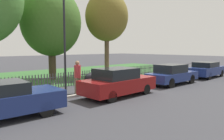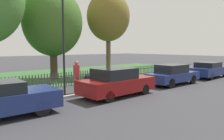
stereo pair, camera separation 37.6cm
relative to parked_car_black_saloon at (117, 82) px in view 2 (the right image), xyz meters
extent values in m
plane|color=#38383D|center=(2.39, 1.25, -0.74)|extent=(120.00, 120.00, 0.00)
cube|color=#B2ADA3|center=(2.39, 1.35, -0.68)|extent=(33.17, 0.20, 0.12)
cube|color=#33602D|center=(2.39, 10.12, -0.74)|extent=(33.17, 11.48, 0.01)
cube|color=#4C4C51|center=(2.39, 4.41, -0.48)|extent=(33.17, 0.03, 0.05)
cube|color=#4C4C51|center=(2.39, 4.41, -0.06)|extent=(33.17, 0.03, 0.05)
cube|color=#4C4C51|center=(-4.55, 4.38, -0.27)|extent=(0.06, 0.03, 0.96)
cube|color=#4C4C51|center=(-4.36, 4.38, -0.27)|extent=(0.06, 0.03, 0.96)
cube|color=#4C4C51|center=(-4.17, 4.38, -0.27)|extent=(0.06, 0.03, 0.96)
cube|color=#4C4C51|center=(-3.98, 4.38, -0.27)|extent=(0.06, 0.03, 0.96)
cube|color=#4C4C51|center=(-3.79, 4.38, -0.27)|extent=(0.06, 0.03, 0.96)
cube|color=#4C4C51|center=(-3.60, 4.38, -0.27)|extent=(0.06, 0.03, 0.96)
cube|color=#4C4C51|center=(-3.41, 4.38, -0.27)|extent=(0.06, 0.03, 0.96)
cube|color=#4C4C51|center=(-3.22, 4.38, -0.27)|extent=(0.06, 0.03, 0.96)
cube|color=#4C4C51|center=(-3.03, 4.38, -0.27)|extent=(0.06, 0.03, 0.96)
cube|color=#4C4C51|center=(-2.84, 4.38, -0.27)|extent=(0.06, 0.03, 0.96)
cube|color=#4C4C51|center=(-2.65, 4.38, -0.27)|extent=(0.06, 0.03, 0.96)
cube|color=#4C4C51|center=(-2.46, 4.38, -0.27)|extent=(0.06, 0.03, 0.96)
cube|color=#4C4C51|center=(-2.27, 4.38, -0.27)|extent=(0.06, 0.03, 0.96)
cube|color=#4C4C51|center=(-2.08, 4.38, -0.27)|extent=(0.06, 0.03, 0.96)
cube|color=#4C4C51|center=(-1.89, 4.38, -0.27)|extent=(0.06, 0.03, 0.96)
cube|color=#4C4C51|center=(-1.70, 4.38, -0.27)|extent=(0.06, 0.03, 0.96)
cube|color=#4C4C51|center=(-1.51, 4.38, -0.27)|extent=(0.06, 0.03, 0.96)
cube|color=#4C4C51|center=(-1.32, 4.38, -0.27)|extent=(0.06, 0.03, 0.96)
cube|color=#4C4C51|center=(-1.13, 4.38, -0.27)|extent=(0.06, 0.03, 0.96)
cube|color=#4C4C51|center=(-0.94, 4.38, -0.27)|extent=(0.06, 0.03, 0.96)
cube|color=#4C4C51|center=(-0.75, 4.38, -0.27)|extent=(0.06, 0.03, 0.96)
cube|color=#4C4C51|center=(-0.56, 4.38, -0.27)|extent=(0.06, 0.03, 0.96)
cube|color=#4C4C51|center=(-0.37, 4.38, -0.27)|extent=(0.06, 0.03, 0.96)
cube|color=#4C4C51|center=(-0.18, 4.38, -0.27)|extent=(0.06, 0.03, 0.96)
cube|color=#4C4C51|center=(0.01, 4.38, -0.27)|extent=(0.06, 0.03, 0.96)
cube|color=#4C4C51|center=(0.20, 4.38, -0.27)|extent=(0.06, 0.03, 0.96)
cube|color=#4C4C51|center=(0.39, 4.38, -0.27)|extent=(0.06, 0.03, 0.96)
cube|color=#4C4C51|center=(0.58, 4.38, -0.27)|extent=(0.06, 0.03, 0.96)
cube|color=#4C4C51|center=(0.77, 4.38, -0.27)|extent=(0.06, 0.03, 0.96)
cube|color=#4C4C51|center=(0.96, 4.38, -0.27)|extent=(0.06, 0.03, 0.96)
cube|color=#4C4C51|center=(1.15, 4.38, -0.27)|extent=(0.06, 0.03, 0.96)
cube|color=#4C4C51|center=(1.34, 4.38, -0.27)|extent=(0.06, 0.03, 0.96)
cube|color=#4C4C51|center=(1.53, 4.38, -0.27)|extent=(0.06, 0.03, 0.96)
cube|color=#4C4C51|center=(1.72, 4.38, -0.27)|extent=(0.06, 0.03, 0.96)
cube|color=#4C4C51|center=(1.91, 4.38, -0.27)|extent=(0.06, 0.03, 0.96)
cube|color=#4C4C51|center=(2.10, 4.38, -0.27)|extent=(0.06, 0.03, 0.96)
cube|color=#4C4C51|center=(2.29, 4.38, -0.27)|extent=(0.06, 0.03, 0.96)
cube|color=#4C4C51|center=(2.48, 4.38, -0.27)|extent=(0.06, 0.03, 0.96)
cube|color=#4C4C51|center=(2.67, 4.38, -0.27)|extent=(0.06, 0.03, 0.96)
cube|color=#4C4C51|center=(2.86, 4.38, -0.27)|extent=(0.06, 0.03, 0.96)
cube|color=#4C4C51|center=(3.05, 4.38, -0.27)|extent=(0.06, 0.03, 0.96)
cube|color=#4C4C51|center=(3.24, 4.38, -0.27)|extent=(0.06, 0.03, 0.96)
cube|color=#4C4C51|center=(3.43, 4.38, -0.27)|extent=(0.06, 0.03, 0.96)
cube|color=#4C4C51|center=(3.62, 4.38, -0.27)|extent=(0.06, 0.03, 0.96)
cube|color=#4C4C51|center=(3.81, 4.38, -0.27)|extent=(0.06, 0.03, 0.96)
cube|color=#4C4C51|center=(4.00, 4.38, -0.27)|extent=(0.06, 0.03, 0.96)
cube|color=#4C4C51|center=(4.19, 4.38, -0.27)|extent=(0.06, 0.03, 0.96)
cube|color=#4C4C51|center=(4.38, 4.38, -0.27)|extent=(0.06, 0.03, 0.96)
cube|color=#4C4C51|center=(4.57, 4.38, -0.27)|extent=(0.06, 0.03, 0.96)
cube|color=#4C4C51|center=(4.76, 4.38, -0.27)|extent=(0.06, 0.03, 0.96)
cube|color=#4C4C51|center=(4.95, 4.38, -0.27)|extent=(0.06, 0.03, 0.96)
cube|color=#4C4C51|center=(5.14, 4.38, -0.27)|extent=(0.06, 0.03, 0.96)
cube|color=#4C4C51|center=(5.33, 4.38, -0.27)|extent=(0.06, 0.03, 0.96)
cube|color=#4C4C51|center=(5.52, 4.38, -0.27)|extent=(0.06, 0.03, 0.96)
cube|color=#4C4C51|center=(5.71, 4.38, -0.27)|extent=(0.06, 0.03, 0.96)
cube|color=#4C4C51|center=(5.90, 4.38, -0.27)|extent=(0.06, 0.03, 0.96)
cube|color=#4C4C51|center=(6.09, 4.38, -0.27)|extent=(0.06, 0.03, 0.96)
cube|color=#4C4C51|center=(6.28, 4.38, -0.27)|extent=(0.06, 0.03, 0.96)
cube|color=#4C4C51|center=(6.47, 4.38, -0.27)|extent=(0.06, 0.03, 0.96)
cube|color=#4C4C51|center=(6.66, 4.38, -0.27)|extent=(0.06, 0.03, 0.96)
cube|color=#4C4C51|center=(6.85, 4.38, -0.27)|extent=(0.06, 0.03, 0.96)
cube|color=#4C4C51|center=(7.04, 4.38, -0.27)|extent=(0.06, 0.03, 0.96)
cube|color=#4C4C51|center=(7.23, 4.38, -0.27)|extent=(0.06, 0.03, 0.96)
cube|color=#4C4C51|center=(7.42, 4.38, -0.27)|extent=(0.06, 0.03, 0.96)
cube|color=#4C4C51|center=(7.61, 4.38, -0.27)|extent=(0.06, 0.03, 0.96)
cube|color=#4C4C51|center=(7.80, 4.38, -0.27)|extent=(0.06, 0.03, 0.96)
cube|color=#4C4C51|center=(7.99, 4.38, -0.27)|extent=(0.06, 0.03, 0.96)
cube|color=#4C4C51|center=(8.18, 4.38, -0.27)|extent=(0.06, 0.03, 0.96)
cube|color=#4C4C51|center=(8.37, 4.38, -0.27)|extent=(0.06, 0.03, 0.96)
cube|color=#4C4C51|center=(8.56, 4.38, -0.27)|extent=(0.06, 0.03, 0.96)
cube|color=#4C4C51|center=(8.75, 4.38, -0.27)|extent=(0.06, 0.03, 0.96)
cube|color=#4C4C51|center=(8.94, 4.38, -0.27)|extent=(0.06, 0.03, 0.96)
cube|color=#4C4C51|center=(9.13, 4.38, -0.27)|extent=(0.06, 0.03, 0.96)
cube|color=#4C4C51|center=(9.32, 4.38, -0.27)|extent=(0.06, 0.03, 0.96)
cube|color=#4C4C51|center=(9.51, 4.38, -0.27)|extent=(0.06, 0.03, 0.96)
cube|color=#4C4C51|center=(9.70, 4.38, -0.27)|extent=(0.06, 0.03, 0.96)
cube|color=#4C4C51|center=(9.89, 4.38, -0.27)|extent=(0.06, 0.03, 0.96)
cylinder|color=black|center=(-4.39, 0.87, -0.44)|extent=(0.61, 0.16, 0.60)
cylinder|color=black|center=(-4.44, -0.76, -0.44)|extent=(0.61, 0.16, 0.60)
cube|color=maroon|center=(0.05, 0.00, -0.15)|extent=(4.31, 1.90, 0.70)
cube|color=black|center=(-0.16, 0.00, 0.48)|extent=(2.09, 1.66, 0.56)
cylinder|color=black|center=(1.35, 0.86, -0.46)|extent=(0.57, 0.16, 0.57)
cylinder|color=black|center=(1.40, -0.78, -0.46)|extent=(0.57, 0.16, 0.57)
cylinder|color=black|center=(-1.29, 0.79, -0.46)|extent=(0.57, 0.16, 0.57)
cylinder|color=black|center=(-1.25, -0.86, -0.46)|extent=(0.57, 0.16, 0.57)
cube|color=navy|center=(5.43, 0.09, -0.18)|extent=(4.26, 1.71, 0.57)
cube|color=black|center=(5.22, 0.10, 0.39)|extent=(2.06, 1.51, 0.57)
cylinder|color=black|center=(6.75, 0.83, -0.42)|extent=(0.65, 0.15, 0.65)
cylinder|color=black|center=(6.73, -0.68, -0.42)|extent=(0.65, 0.15, 0.65)
cylinder|color=black|center=(4.12, 0.87, -0.42)|extent=(0.65, 0.15, 0.65)
cylinder|color=black|center=(4.10, -0.64, -0.42)|extent=(0.65, 0.15, 0.65)
cube|color=navy|center=(10.80, 0.08, -0.15)|extent=(4.33, 1.86, 0.66)
cube|color=black|center=(10.58, 0.07, 0.39)|extent=(2.10, 1.62, 0.42)
cylinder|color=black|center=(12.10, 0.91, -0.44)|extent=(0.62, 0.16, 0.61)
cylinder|color=black|center=(12.15, -0.68, -0.44)|extent=(0.62, 0.16, 0.61)
cylinder|color=black|center=(9.45, 0.83, -0.44)|extent=(0.62, 0.16, 0.61)
cylinder|color=black|center=(9.49, -0.76, -0.44)|extent=(0.62, 0.16, 0.61)
cylinder|color=black|center=(1.53, 3.19, -0.43)|extent=(0.63, 0.12, 0.63)
cylinder|color=black|center=(0.27, 3.15, -0.43)|extent=(0.63, 0.12, 0.63)
ellipsoid|color=black|center=(0.90, 3.17, -0.12)|extent=(1.69, 0.67, 0.73)
ellipsoid|color=black|center=(1.29, 3.18, 0.08)|extent=(0.41, 0.78, 0.34)
cylinder|color=#473828|center=(0.36, 8.03, 0.82)|extent=(0.58, 0.58, 3.13)
ellipsoid|color=#426B28|center=(0.36, 8.03, 3.88)|extent=(4.74, 4.74, 5.45)
cylinder|color=brown|center=(5.07, 6.69, 1.33)|extent=(0.41, 0.41, 4.14)
ellipsoid|color=olive|center=(5.07, 6.69, 4.61)|extent=(3.83, 3.83, 4.41)
cylinder|color=#7F6B51|center=(-1.08, 2.07, -0.30)|extent=(0.17, 0.17, 0.89)
cylinder|color=#7F6B51|center=(-1.33, 2.01, -0.30)|extent=(0.17, 0.17, 0.89)
cylinder|color=#B73338|center=(-1.21, 2.04, 0.50)|extent=(0.44, 0.44, 0.71)
sphere|color=#A37556|center=(-1.21, 2.04, 0.98)|extent=(0.24, 0.24, 0.24)
cylinder|color=black|center=(-2.06, 1.90, 2.40)|extent=(0.11, 0.11, 6.28)
camera|label=1|loc=(-8.01, -8.23, 1.83)|focal=35.00mm
camera|label=2|loc=(-7.73, -8.48, 1.83)|focal=35.00mm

